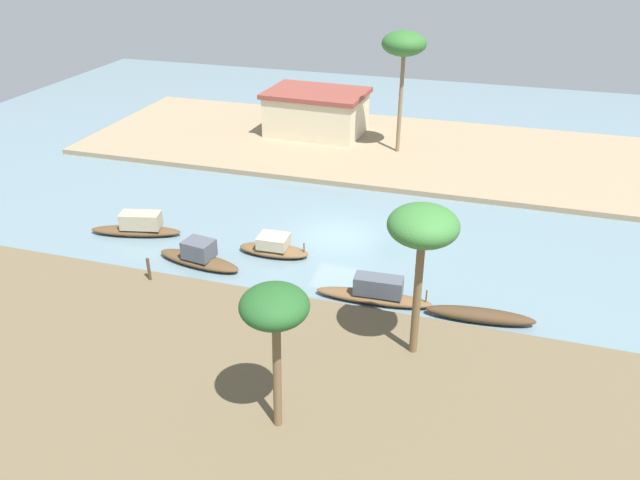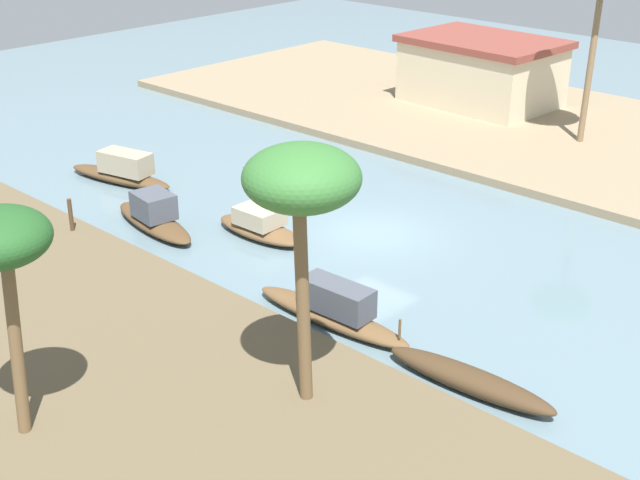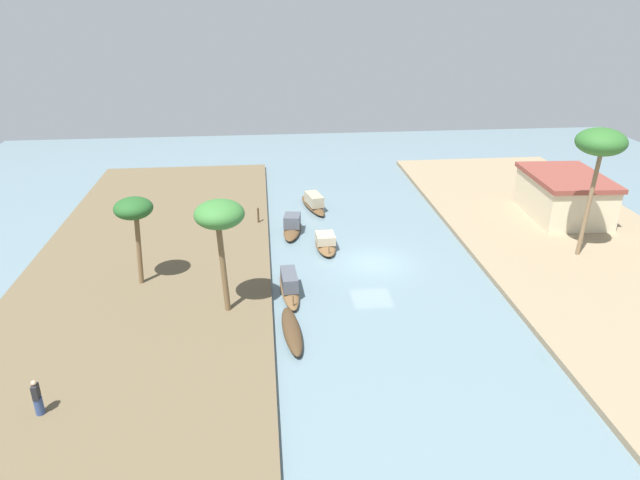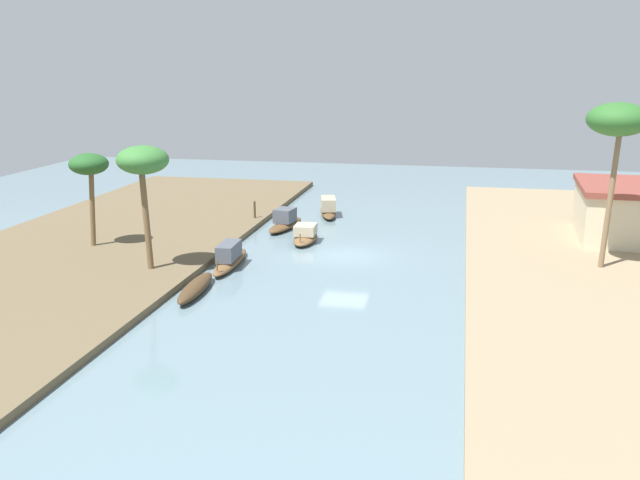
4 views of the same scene
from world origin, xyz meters
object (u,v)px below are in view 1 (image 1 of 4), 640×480
object	(u,v)px
sampan_open_hull	(274,247)
sampan_with_red_awning	(480,315)
sampan_with_tall_canopy	(199,256)
palm_tree_right_tall	(404,46)
sampan_upstream_small	(138,226)
sampan_foreground	(375,293)
palm_tree_left_far	(423,229)
palm_tree_left_near	(275,310)
riverside_building	(316,112)
mooring_post	(149,269)

from	to	relation	value
sampan_open_hull	sampan_with_red_awning	bearing A→B (deg)	-17.34
sampan_with_tall_canopy	palm_tree_right_tall	bearing A→B (deg)	79.18
sampan_upstream_small	sampan_with_red_awning	xyz separation A→B (m)	(17.62, -2.68, -0.22)
palm_tree_right_tall	sampan_foreground	bearing A→B (deg)	-82.25
palm_tree_left_far	palm_tree_left_near	bearing A→B (deg)	-126.21
palm_tree_right_tall	palm_tree_left_far	bearing A→B (deg)	-77.90
sampan_foreground	palm_tree_left_near	size ratio (longest dim) A/B	1.01
sampan_with_red_awning	sampan_open_hull	size ratio (longest dim) A/B	1.26
palm_tree_left_far	sampan_with_tall_canopy	bearing A→B (deg)	159.53
sampan_with_red_awning	sampan_upstream_small	bearing A→B (deg)	167.19
sampan_upstream_small	sampan_with_tall_canopy	bearing A→B (deg)	-35.89
sampan_foreground	sampan_upstream_small	xyz separation A→B (m)	(-13.18, 2.57, 0.02)
sampan_upstream_small	riverside_building	distance (m)	18.44
sampan_with_tall_canopy	sampan_with_red_awning	xyz separation A→B (m)	(13.17, -0.80, -0.18)
sampan_with_tall_canopy	sampan_upstream_small	distance (m)	4.83
sampan_with_red_awning	palm_tree_left_near	bearing A→B (deg)	-129.78
sampan_foreground	riverside_building	xyz separation A→B (m)	(-9.02, 20.47, 1.45)
mooring_post	palm_tree_left_far	size ratio (longest dim) A/B	0.18
mooring_post	riverside_building	xyz separation A→B (m)	(0.94, 22.14, 1.04)
sampan_with_tall_canopy	mooring_post	xyz separation A→B (m)	(-1.23, -2.36, 0.42)
sampan_with_tall_canopy	palm_tree_left_near	bearing A→B (deg)	-41.86
sampan_with_tall_canopy	palm_tree_right_tall	distance (m)	20.02
palm_tree_left_far	palm_tree_right_tall	world-z (taller)	palm_tree_right_tall
sampan_upstream_small	sampan_open_hull	distance (m)	7.50
palm_tree_right_tall	sampan_with_tall_canopy	bearing A→B (deg)	-109.38
sampan_upstream_small	palm_tree_left_near	distance (m)	16.54
mooring_post	sampan_upstream_small	bearing A→B (deg)	127.14
riverside_building	sampan_with_tall_canopy	bearing A→B (deg)	-86.26
sampan_upstream_small	sampan_open_hull	bearing A→B (deg)	-12.15
palm_tree_left_far	palm_tree_right_tall	size ratio (longest dim) A/B	0.75
sampan_foreground	palm_tree_left_near	world-z (taller)	palm_tree_left_near
sampan_upstream_small	palm_tree_left_far	world-z (taller)	palm_tree_left_far
sampan_upstream_small	palm_tree_left_near	world-z (taller)	palm_tree_left_near
sampan_with_red_awning	riverside_building	size ratio (longest dim) A/B	0.61
sampan_with_red_awning	mooring_post	size ratio (longest dim) A/B	4.14
sampan_with_tall_canopy	palm_tree_right_tall	xyz separation A→B (m)	(6.23, 17.72, 6.93)
sampan_open_hull	mooring_post	bearing A→B (deg)	-136.63
sampan_with_tall_canopy	mooring_post	size ratio (longest dim) A/B	4.18
palm_tree_left_near	palm_tree_right_tall	bearing A→B (deg)	92.43
sampan_open_hull	palm_tree_left_far	size ratio (longest dim) A/B	0.60
sampan_with_tall_canopy	sampan_open_hull	distance (m)	3.64
sampan_upstream_small	sampan_open_hull	xyz separation A→B (m)	(7.50, 0.10, -0.09)
sampan_open_hull	riverside_building	xyz separation A→B (m)	(-3.34, 17.81, 1.52)
palm_tree_left_near	riverside_building	xyz separation A→B (m)	(-7.65, 28.70, -2.77)
sampan_upstream_small	palm_tree_left_near	xyz separation A→B (m)	(11.81, -10.79, 4.20)
sampan_foreground	palm_tree_left_near	bearing A→B (deg)	-102.21
palm_tree_left_far	riverside_building	distance (m)	26.60
palm_tree_right_tall	sampan_with_red_awning	bearing A→B (deg)	-69.44
sampan_foreground	sampan_upstream_small	bearing A→B (deg)	166.23
sampan_foreground	sampan_with_red_awning	world-z (taller)	sampan_foreground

